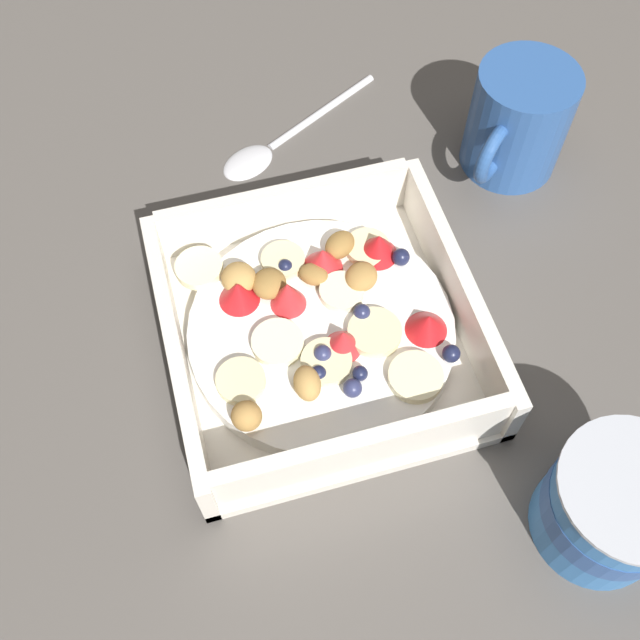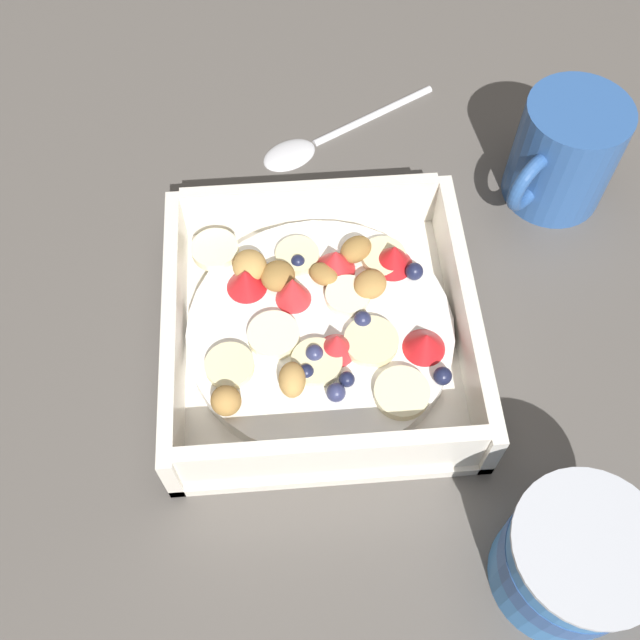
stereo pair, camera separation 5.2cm
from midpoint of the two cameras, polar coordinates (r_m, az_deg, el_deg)
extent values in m
plane|color=#56514C|center=(0.54, 1.45, -2.23)|extent=(2.40, 2.40, 0.00)
cube|color=white|center=(0.54, 2.74, -1.57)|extent=(0.21, 0.21, 0.01)
cube|color=white|center=(0.52, -8.24, -1.10)|extent=(0.21, 0.01, 0.06)
cube|color=white|center=(0.54, 13.56, 0.34)|extent=(0.21, 0.01, 0.06)
cube|color=white|center=(0.58, 1.82, 8.29)|extent=(0.01, 0.19, 0.06)
cube|color=white|center=(0.48, 4.08, -10.85)|extent=(0.01, 0.19, 0.06)
cylinder|color=white|center=(0.53, 2.80, -0.88)|extent=(0.19, 0.19, 0.02)
cylinder|color=beige|center=(0.50, -4.01, -3.78)|extent=(0.05, 0.05, 0.01)
cylinder|color=#F7EFC6|center=(0.51, -0.70, -1.42)|extent=(0.05, 0.05, 0.01)
cylinder|color=#F4EAB7|center=(0.50, 9.25, -5.78)|extent=(0.05, 0.05, 0.01)
cylinder|color=beige|center=(0.50, 2.69, -3.51)|extent=(0.04, 0.04, 0.01)
cylinder|color=beige|center=(0.55, 7.57, 4.61)|extent=(0.04, 0.04, 0.01)
cylinder|color=beige|center=(0.51, 6.82, -1.89)|extent=(0.04, 0.04, 0.01)
cylinder|color=beige|center=(0.55, 1.06, 4.72)|extent=(0.03, 0.03, 0.01)
cylinder|color=#F4EAB7|center=(0.55, -5.39, 5.17)|extent=(0.04, 0.04, 0.01)
cylinder|color=#F7EFC6|center=(0.53, 4.92, 1.61)|extent=(0.04, 0.04, 0.01)
cone|color=red|center=(0.51, 10.93, -1.87)|extent=(0.03, 0.03, 0.02)
cone|color=red|center=(0.53, -2.91, 2.91)|extent=(0.03, 0.03, 0.02)
cone|color=red|center=(0.50, 4.23, -2.05)|extent=(0.03, 0.03, 0.02)
cone|color=red|center=(0.52, 0.75, 2.14)|extent=(0.04, 0.04, 0.03)
cone|color=red|center=(0.54, 3.93, 4.32)|extent=(0.04, 0.04, 0.02)
cone|color=red|center=(0.55, 8.36, 4.67)|extent=(0.04, 0.04, 0.02)
sphere|color=#191E3D|center=(0.50, 5.06, -4.80)|extent=(0.01, 0.01, 0.01)
sphere|color=navy|center=(0.49, 4.26, -5.81)|extent=(0.01, 0.01, 0.01)
sphere|color=#191E3D|center=(0.55, 5.64, 5.04)|extent=(0.01, 0.01, 0.01)
sphere|color=#191E3D|center=(0.51, 12.27, -4.46)|extent=(0.01, 0.01, 0.01)
sphere|color=navy|center=(0.50, 2.52, -2.83)|extent=(0.01, 0.01, 0.01)
sphere|color=#191E3D|center=(0.54, 1.26, 4.26)|extent=(0.01, 0.01, 0.01)
sphere|color=#191E3D|center=(0.50, 1.66, -4.28)|extent=(0.01, 0.01, 0.01)
sphere|color=#23284C|center=(0.52, 6.12, -0.13)|extent=(0.01, 0.01, 0.01)
sphere|color=#191E3D|center=(0.55, 9.94, 3.46)|extent=(0.01, 0.01, 0.01)
ellipsoid|color=#AD7F42|center=(0.53, 6.64, 2.51)|extent=(0.03, 0.03, 0.01)
ellipsoid|color=olive|center=(0.53, -0.47, 3.16)|extent=(0.03, 0.03, 0.02)
ellipsoid|color=tan|center=(0.54, -2.66, 3.94)|extent=(0.03, 0.03, 0.02)
ellipsoid|color=olive|center=(0.54, 3.03, 3.30)|extent=(0.03, 0.03, 0.01)
ellipsoid|color=tan|center=(0.49, 0.88, -4.85)|extent=(0.03, 0.02, 0.02)
ellipsoid|color=olive|center=(0.55, 5.48, 5.18)|extent=(0.03, 0.03, 0.02)
ellipsoid|color=#AD7F42|center=(0.49, -4.16, -6.45)|extent=(0.03, 0.03, 0.02)
ellipsoid|color=silver|center=(0.65, 0.06, 12.58)|extent=(0.05, 0.06, 0.01)
cylinder|color=silver|center=(0.69, 6.37, 15.30)|extent=(0.07, 0.11, 0.01)
cylinder|color=#3370B7|center=(0.48, 21.71, -17.11)|extent=(0.08, 0.08, 0.08)
cylinder|color=#2D5193|center=(0.48, 21.86, -17.00)|extent=(0.08, 0.08, 0.02)
cylinder|color=#B7BCC6|center=(0.45, 23.37, -15.85)|extent=(0.09, 0.09, 0.00)
cylinder|color=#2D5699|center=(0.63, 20.52, 11.73)|extent=(0.08, 0.08, 0.09)
torus|color=#2D5699|center=(0.60, 18.27, 9.83)|extent=(0.04, 0.05, 0.05)
camera|label=1|loc=(0.03, -87.13, 4.87)|focal=41.87mm
camera|label=2|loc=(0.03, 92.87, -4.87)|focal=41.87mm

